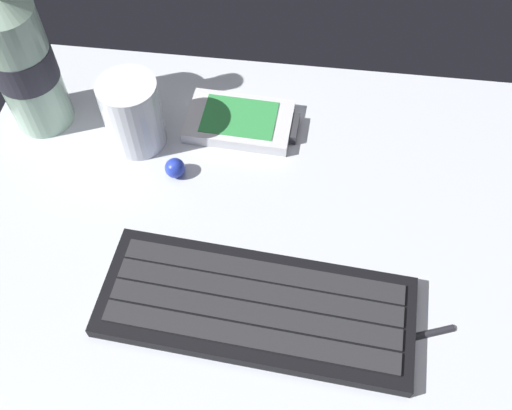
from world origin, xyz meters
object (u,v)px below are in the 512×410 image
keyboard (256,306)px  stylus_pen (406,338)px  juice_cup (133,116)px  trackball_mouse (175,168)px  handheld_device (241,121)px  water_bottle (21,59)px

keyboard → stylus_pen: 13.83cm
juice_cup → stylus_pen: bearing=-34.6°
keyboard → juice_cup: 25.10cm
trackball_mouse → stylus_pen: (24.44, -16.03, -0.75)cm
handheld_device → keyboard: bearing=-78.6°
trackball_mouse → keyboard: bearing=-54.3°
keyboard → stylus_pen: bearing=-5.0°
handheld_device → juice_cup: 12.23cm
water_bottle → stylus_pen: water_bottle is taller
keyboard → handheld_device: bearing=101.4°
handheld_device → trackball_mouse: bearing=-127.5°
handheld_device → water_bottle: (-22.90, -1.58, 8.28)cm
keyboard → juice_cup: size_ratio=3.49×
water_bottle → juice_cup: bearing=-9.6°
keyboard → trackball_mouse: bearing=125.7°
keyboard → juice_cup: juice_cup is taller
keyboard → trackball_mouse: (-10.67, 14.83, 0.29)cm
keyboard → stylus_pen: (13.77, -1.19, -0.46)cm
keyboard → water_bottle: size_ratio=1.43×
juice_cup → trackball_mouse: bearing=-40.2°
handheld_device → stylus_pen: bearing=-52.5°
handheld_device → stylus_pen: 30.17cm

